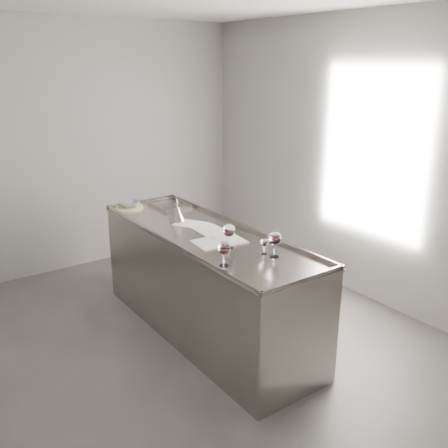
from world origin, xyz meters
TOP-DOWN VIEW (x-y plane):
  - room_shell at (0.00, 0.00)m, footprint 4.54×5.04m
  - counter at (0.50, 0.30)m, footprint 0.77×2.42m
  - wine_glass_left at (0.23, -0.36)m, footprint 0.09×0.09m
  - wine_glass_middle at (0.47, -0.09)m, footprint 0.10×0.10m
  - wine_glass_right at (0.63, -0.44)m, footprint 0.10×0.10m
  - wine_glass_small at (0.61, -0.35)m, footprint 0.06×0.06m
  - notebook at (0.47, 0.06)m, footprint 0.42×0.31m
  - loose_paper_top at (0.54, 0.59)m, footprint 0.33×0.36m
  - loose_paper_under at (0.58, 0.33)m, footprint 0.25×0.35m
  - trivet at (0.31, 1.38)m, footprint 0.33×0.33m
  - ceramic_bowl at (0.31, 1.38)m, footprint 0.21×0.21m
  - wine_funnel at (0.49, 0.75)m, footprint 0.15×0.15m

SIDE VIEW (x-z plane):
  - counter at x=0.50m, z-range -0.01..0.96m
  - loose_paper_top at x=0.54m, z-range 0.94..0.94m
  - loose_paper_under at x=0.58m, z-range 0.94..0.95m
  - notebook at x=0.47m, z-range 0.94..0.95m
  - trivet at x=0.31m, z-range 0.94..0.96m
  - ceramic_bowl at x=0.31m, z-range 0.96..1.01m
  - wine_funnel at x=0.49m, z-range 0.90..1.12m
  - wine_glass_small at x=0.61m, z-range 0.97..1.09m
  - wine_glass_left at x=0.23m, z-range 0.98..1.16m
  - wine_glass_middle at x=0.47m, z-range 0.98..1.18m
  - wine_glass_right at x=0.63m, z-range 0.98..1.18m
  - room_shell at x=0.00m, z-range -0.02..2.82m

